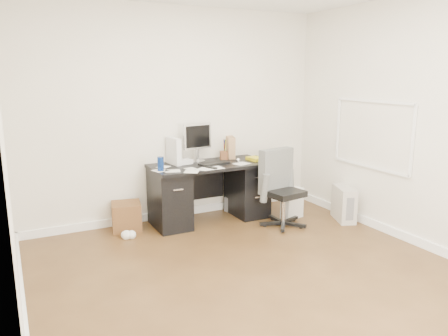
# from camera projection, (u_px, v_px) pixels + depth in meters

# --- Properties ---
(ground) EXTENTS (4.00, 4.00, 0.00)m
(ground) POSITION_uv_depth(u_px,v_px,m) (255.00, 276.00, 4.13)
(ground) COLOR #412A15
(ground) RESTS_ON ground
(room_shell) EXTENTS (4.02, 4.02, 2.71)m
(room_shell) POSITION_uv_depth(u_px,v_px,m) (259.00, 99.00, 3.82)
(room_shell) COLOR silver
(room_shell) RESTS_ON ground
(desk) EXTENTS (1.50, 0.70, 0.75)m
(desk) POSITION_uv_depth(u_px,v_px,m) (210.00, 190.00, 5.62)
(desk) COLOR black
(desk) RESTS_ON ground
(loose_papers) EXTENTS (1.10, 0.60, 0.00)m
(loose_papers) POSITION_uv_depth(u_px,v_px,m) (197.00, 166.00, 5.41)
(loose_papers) COLOR white
(loose_papers) RESTS_ON desk
(lcd_monitor) EXTENTS (0.43, 0.29, 0.51)m
(lcd_monitor) POSITION_uv_depth(u_px,v_px,m) (197.00, 143.00, 5.61)
(lcd_monitor) COLOR silver
(lcd_monitor) RESTS_ON desk
(keyboard) EXTENTS (0.42, 0.20, 0.02)m
(keyboard) POSITION_uv_depth(u_px,v_px,m) (214.00, 163.00, 5.51)
(keyboard) COLOR black
(keyboard) RESTS_ON desk
(computer_mouse) EXTENTS (0.07, 0.07, 0.06)m
(computer_mouse) POSITION_uv_depth(u_px,v_px,m) (238.00, 160.00, 5.63)
(computer_mouse) COLOR silver
(computer_mouse) RESTS_ON desk
(travel_mug) EXTENTS (0.09, 0.09, 0.17)m
(travel_mug) POSITION_uv_depth(u_px,v_px,m) (161.00, 164.00, 5.12)
(travel_mug) COLOR navy
(travel_mug) RESTS_ON desk
(white_binder) EXTENTS (0.17, 0.31, 0.34)m
(white_binder) POSITION_uv_depth(u_px,v_px,m) (174.00, 151.00, 5.48)
(white_binder) COLOR silver
(white_binder) RESTS_ON desk
(magazine_file) EXTENTS (0.20, 0.27, 0.29)m
(magazine_file) POSITION_uv_depth(u_px,v_px,m) (231.00, 147.00, 5.90)
(magazine_file) COLOR #9D6F4C
(magazine_file) RESTS_ON desk
(pen_cup) EXTENTS (0.14, 0.14, 0.27)m
(pen_cup) POSITION_uv_depth(u_px,v_px,m) (224.00, 149.00, 5.78)
(pen_cup) COLOR #542B18
(pen_cup) RESTS_ON desk
(yellow_book) EXTENTS (0.20, 0.24, 0.04)m
(yellow_book) POSITION_uv_depth(u_px,v_px,m) (256.00, 159.00, 5.77)
(yellow_book) COLOR yellow
(yellow_book) RESTS_ON desk
(paper_remote) EXTENTS (0.26, 0.21, 0.02)m
(paper_remote) POSITION_uv_depth(u_px,v_px,m) (213.00, 167.00, 5.28)
(paper_remote) COLOR white
(paper_remote) RESTS_ON desk
(office_chair) EXTENTS (0.62, 0.62, 0.96)m
(office_chair) POSITION_uv_depth(u_px,v_px,m) (284.00, 189.00, 5.39)
(office_chair) COLOR #4B4D4B
(office_chair) RESTS_ON ground
(pc_tower) EXTENTS (0.35, 0.48, 0.44)m
(pc_tower) POSITION_uv_depth(u_px,v_px,m) (344.00, 204.00, 5.66)
(pc_tower) COLOR beige
(pc_tower) RESTS_ON ground
(shopping_bag) EXTENTS (0.33, 0.27, 0.40)m
(shopping_bag) POSITION_uv_depth(u_px,v_px,m) (292.00, 203.00, 5.74)
(shopping_bag) COLOR silver
(shopping_bag) RESTS_ON ground
(wicker_basket) EXTENTS (0.40, 0.40, 0.34)m
(wicker_basket) POSITION_uv_depth(u_px,v_px,m) (126.00, 216.00, 5.31)
(wicker_basket) COLOR #492E16
(wicker_basket) RESTS_ON ground
(desk_printer) EXTENTS (0.41, 0.36, 0.20)m
(desk_printer) POSITION_uv_depth(u_px,v_px,m) (240.00, 204.00, 6.05)
(desk_printer) COLOR #5D5D62
(desk_printer) RESTS_ON ground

